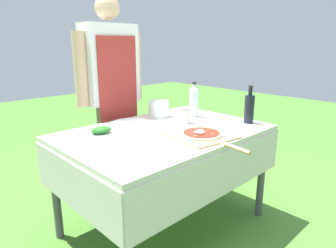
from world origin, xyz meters
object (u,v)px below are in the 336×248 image
prep_table (165,143)px  person_cook (111,84)px  water_bottle (194,100)px  plate_stack (129,124)px  mixing_tub (159,109)px  herb_container (101,130)px  oil_bottle (249,108)px  pizza_on_peel (203,135)px  sauce_jar (185,116)px

prep_table → person_cook: bearing=88.7°
water_bottle → plate_stack: (-0.53, 0.15, -0.12)m
water_bottle → mixing_tub: water_bottle is taller
plate_stack → herb_container: bearing=-168.0°
person_cook → prep_table: bearing=86.8°
person_cook → oil_bottle: person_cook is taller
pizza_on_peel → plate_stack: (-0.16, 0.55, -0.00)m
plate_stack → sauce_jar: size_ratio=2.26×
pizza_on_peel → sauce_jar: sauce_jar is taller
prep_table → sauce_jar: bearing=9.5°
oil_bottle → sauce_jar: size_ratio=2.37×
person_cook → oil_bottle: bearing=119.5°
oil_bottle → prep_table: bearing=154.2°
water_bottle → prep_table: bearing=-163.2°
person_cook → herb_container: size_ratio=9.52×
prep_table → oil_bottle: 0.68m
oil_bottle → water_bottle: size_ratio=1.00×
water_bottle → plate_stack: bearing=164.5°
prep_table → plate_stack: 0.31m
mixing_tub → plate_stack: mixing_tub is taller
mixing_tub → oil_bottle: bearing=-60.8°
pizza_on_peel → water_bottle: (0.37, 0.40, 0.12)m
oil_bottle → plate_stack: size_ratio=1.05×
prep_table → pizza_on_peel: size_ratio=2.35×
pizza_on_peel → sauce_jar: size_ratio=4.98×
mixing_tub → person_cook: bearing=125.3°
pizza_on_peel → herb_container: bearing=138.8°
herb_container → plate_stack: size_ratio=0.65×
person_cook → plate_stack: person_cook is taller
pizza_on_peel → prep_table: bearing=112.8°
prep_table → water_bottle: size_ratio=4.94×
prep_table → plate_stack: size_ratio=5.20×
pizza_on_peel → sauce_jar: 0.36m
water_bottle → herb_container: bearing=173.5°
pizza_on_peel → mixing_tub: 0.62m
water_bottle → herb_container: size_ratio=1.61×
mixing_tub → pizza_on_peel: bearing=-106.0°
oil_bottle → herb_container: oil_bottle is taller
prep_table → person_cook: person_cook is taller
oil_bottle → water_bottle: 0.44m
oil_bottle → mixing_tub: bearing=119.2°
water_bottle → plate_stack: size_ratio=1.05×
mixing_tub → plate_stack: size_ratio=0.61×
prep_table → herb_container: bearing=147.6°
pizza_on_peel → herb_container: herb_container is taller
person_cook → sauce_jar: (0.23, -0.61, -0.20)m
person_cook → mixing_tub: 0.44m
herb_container → oil_bottle: bearing=-28.4°
herb_container → plate_stack: 0.27m
person_cook → plate_stack: 0.45m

